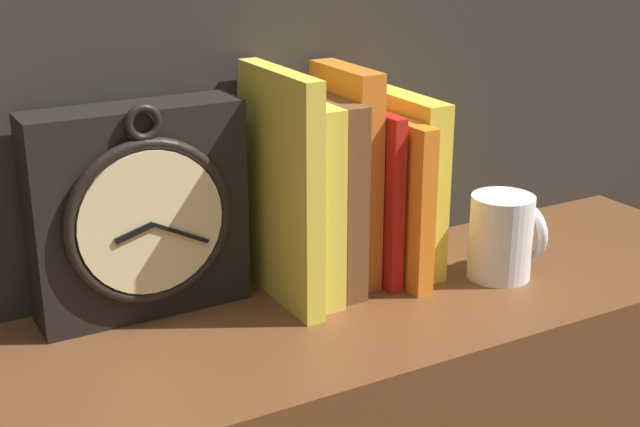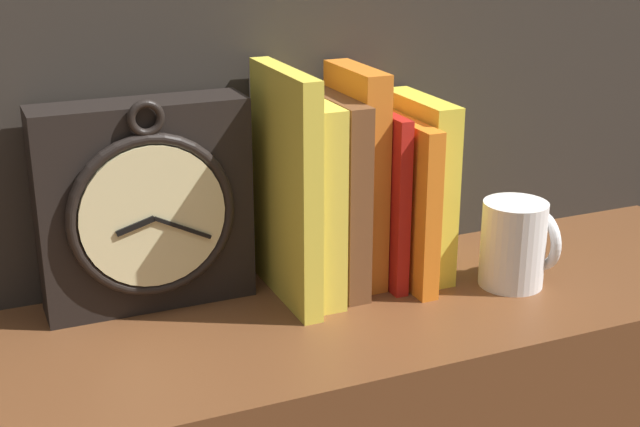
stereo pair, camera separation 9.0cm
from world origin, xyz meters
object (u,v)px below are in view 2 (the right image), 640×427
book_slot1_yellow (307,197)px  book_slot4_red (378,195)px  book_slot5_orange (400,199)px  mug (516,243)px  book_slot0_yellow (286,187)px  book_slot2_brown (336,193)px  book_slot3_orange (356,176)px  book_slot6_yellow (418,186)px  clock (146,206)px

book_slot1_yellow → book_slot4_red: 0.09m
book_slot5_orange → book_slot4_red: bearing=154.0°
mug → book_slot0_yellow: bearing=163.8°
book_slot2_brown → book_slot3_orange: (0.03, 0.01, 0.01)m
book_slot6_yellow → book_slot2_brown: bearing=-179.5°
clock → book_slot1_yellow: clock is taller
book_slot0_yellow → book_slot5_orange: 0.14m
clock → book_slot0_yellow: 0.15m
book_slot6_yellow → book_slot5_orange: bearing=-159.0°
clock → book_slot2_brown: clock is taller
book_slot3_orange → book_slot5_orange: (0.05, -0.02, -0.03)m
book_slot3_orange → mug: size_ratio=2.48×
book_slot5_orange → mug: 0.14m
book_slot0_yellow → book_slot6_yellow: (0.17, 0.01, -0.02)m
clock → book_slot2_brown: (0.20, -0.03, -0.00)m
book_slot4_red → book_slot5_orange: bearing=-26.0°
book_slot4_red → book_slot3_orange: bearing=159.1°
mug → book_slot1_yellow: bearing=160.3°
clock → book_slot4_red: size_ratio=1.17×
book_slot3_orange → book_slot6_yellow: book_slot3_orange is taller
book_slot1_yellow → book_slot3_orange: (0.06, 0.01, 0.01)m
book_slot0_yellow → book_slot6_yellow: size_ratio=1.23×
book_slot6_yellow → book_slot4_red: bearing=-179.4°
clock → book_slot1_yellow: 0.17m
book_slot3_orange → book_slot1_yellow: bearing=-168.4°
book_slot4_red → mug: 0.16m
book_slot4_red → mug: size_ratio=2.01×
book_slot1_yellow → book_slot4_red: (0.09, 0.00, -0.01)m
book_slot3_orange → book_slot4_red: size_ratio=1.23×
book_slot5_orange → book_slot6_yellow: bearing=21.0°
book_slot0_yellow → mug: (0.25, -0.07, -0.08)m
book_slot0_yellow → book_slot3_orange: size_ratio=1.03×
book_slot3_orange → mug: 0.20m
clock → book_slot1_yellow: (0.17, -0.03, -0.00)m
book_slot0_yellow → book_slot2_brown: 0.07m
book_slot5_orange → book_slot6_yellow: book_slot6_yellow is taller
book_slot6_yellow → mug: 0.13m
book_slot4_red → book_slot0_yellow: bearing=-174.5°
clock → book_slot0_yellow: book_slot0_yellow is taller
book_slot1_yellow → book_slot2_brown: (0.04, 0.00, -0.00)m
book_slot1_yellow → book_slot0_yellow: bearing=-165.7°
book_slot4_red → mug: (0.13, -0.08, -0.05)m
book_slot0_yellow → book_slot1_yellow: 0.03m
book_slot5_orange → book_slot6_yellow: (0.03, 0.01, 0.01)m
book_slot2_brown → book_slot3_orange: book_slot3_orange is taller
clock → book_slot0_yellow: bearing=-16.0°
book_slot0_yellow → book_slot4_red: book_slot0_yellow is taller
book_slot5_orange → book_slot1_yellow: bearing=176.4°
book_slot4_red → book_slot1_yellow: bearing=-177.3°
book_slot1_yellow → book_slot5_orange: (0.11, -0.01, -0.01)m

